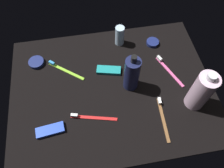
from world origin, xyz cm
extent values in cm
cube|color=black|center=(0.00, 0.00, -0.60)|extent=(84.00, 64.00, 1.20)
cylinder|color=#191E44|center=(7.80, 0.36, 8.22)|extent=(6.06, 6.06, 16.44)
cylinder|color=black|center=(7.80, 0.36, 17.84)|extent=(2.20, 2.20, 2.80)
cylinder|color=silver|center=(31.13, -12.19, 8.88)|extent=(7.54, 7.54, 17.77)
cylinder|color=silver|center=(31.13, -12.19, 18.87)|extent=(3.20, 3.20, 2.20)
cylinder|color=silver|center=(7.69, 23.75, 4.85)|extent=(4.11, 4.11, 9.71)
cube|color=#8CD133|center=(-18.29, 11.50, 0.45)|extent=(14.92, 12.03, 0.90)
cube|color=#338CCC|center=(-24.20, 16.12, 1.50)|extent=(2.73, 2.47, 1.20)
cube|color=red|center=(-9.14, -12.18, 0.45)|extent=(17.76, 5.50, 0.90)
cube|color=white|center=(-16.42, -10.37, 1.50)|extent=(2.79, 1.69, 1.20)
cube|color=#E55999|center=(26.15, 3.55, 0.45)|extent=(7.87, 17.13, 0.90)
cube|color=white|center=(23.33, 10.50, 1.50)|extent=(2.00, 2.82, 1.20)
cube|color=brown|center=(16.97, -17.42, 0.45)|extent=(2.30, 18.04, 0.90)
cube|color=white|center=(17.43, -9.93, 1.50)|extent=(1.26, 2.66, 1.20)
cube|color=blue|center=(-25.82, -14.45, 0.75)|extent=(10.78, 5.11, 1.50)
cube|color=teal|center=(-0.20, 8.46, 0.75)|extent=(11.05, 6.35, 1.50)
cylinder|color=navy|center=(-31.08, 18.06, 0.81)|extent=(6.72, 6.72, 1.62)
cylinder|color=navy|center=(23.05, 20.55, 0.78)|extent=(5.80, 5.80, 1.57)
camera|label=1|loc=(-7.63, -44.20, 78.46)|focal=34.62mm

